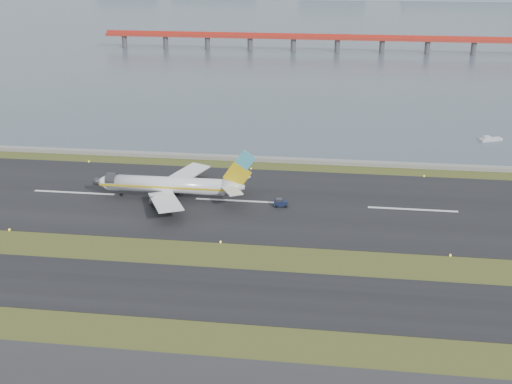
{
  "coord_description": "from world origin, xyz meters",
  "views": [
    {
      "loc": [
        22.23,
        -106.85,
        56.65
      ],
      "look_at": [
        5.29,
        22.0,
        5.67
      ],
      "focal_mm": 45.0,
      "sensor_mm": 36.0,
      "label": 1
    }
  ],
  "objects": [
    {
      "name": "bay_water",
      "position": [
        0.0,
        460.0,
        0.0
      ],
      "size": [
        1400.0,
        800.0,
        1.3
      ],
      "primitive_type": "cube",
      "color": "#42505E",
      "rests_on": "ground"
    },
    {
      "name": "taxiway_strip",
      "position": [
        0.0,
        -12.0,
        0.05
      ],
      "size": [
        1000.0,
        18.0,
        0.1
      ],
      "primitive_type": "cube",
      "color": "black",
      "rests_on": "ground"
    },
    {
      "name": "airliner",
      "position": [
        -15.53,
        29.4,
        3.46
      ],
      "size": [
        38.52,
        32.89,
        12.8
      ],
      "color": "white",
      "rests_on": "ground"
    },
    {
      "name": "runway_strip",
      "position": [
        0.0,
        30.0,
        0.05
      ],
      "size": [
        1000.0,
        45.0,
        0.1
      ],
      "primitive_type": "cube",
      "color": "black",
      "rests_on": "ground"
    },
    {
      "name": "workboat_near",
      "position": [
        68.41,
        87.8,
        0.53
      ],
      "size": [
        7.19,
        4.57,
        1.67
      ],
      "rotation": [
        0.0,
        0.0,
        0.38
      ],
      "color": "silver",
      "rests_on": "ground"
    },
    {
      "name": "seawall",
      "position": [
        0.0,
        60.0,
        0.5
      ],
      "size": [
        1000.0,
        2.5,
        1.0
      ],
      "primitive_type": "cube",
      "color": "gray",
      "rests_on": "ground"
    },
    {
      "name": "pushback_tug",
      "position": [
        10.18,
        27.91,
        0.96
      ],
      "size": [
        3.27,
        2.18,
        1.97
      ],
      "rotation": [
        0.0,
        0.0,
        0.13
      ],
      "color": "#121A34",
      "rests_on": "ground"
    },
    {
      "name": "ground",
      "position": [
        0.0,
        0.0,
        0.0
      ],
      "size": [
        1000.0,
        1000.0,
        0.0
      ],
      "primitive_type": "plane",
      "color": "#354518",
      "rests_on": "ground"
    },
    {
      "name": "red_pier",
      "position": [
        20.0,
        250.0,
        7.28
      ],
      "size": [
        260.0,
        5.0,
        10.2
      ],
      "color": "red",
      "rests_on": "ground"
    }
  ]
}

